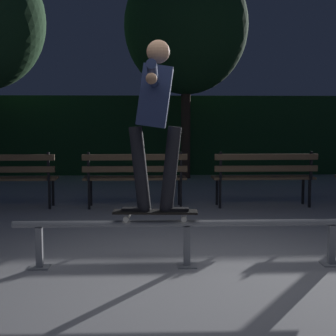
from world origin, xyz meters
TOP-DOWN VIEW (x-y plane):
  - ground_plane at (0.00, 0.00)m, footprint 90.00×90.00m
  - hedge_backdrop at (0.00, 8.70)m, footprint 24.00×1.20m
  - grind_rail at (-0.00, 0.25)m, footprint 3.22×0.18m
  - skateboard at (-0.29, 0.25)m, footprint 0.79×0.24m
  - skateboarder at (-0.29, 0.25)m, footprint 0.62×1.41m
  - park_bench_leftmost at (-2.58, 3.44)m, footprint 1.61×0.44m
  - park_bench_left_center at (-0.57, 3.44)m, footprint 1.61×0.44m
  - park_bench_right_center at (1.44, 3.44)m, footprint 1.61×0.44m
  - tree_behind_benches at (0.50, 7.47)m, footprint 2.83×2.83m

SIDE VIEW (x-z plane):
  - ground_plane at x=0.00m, z-range 0.00..0.00m
  - grind_rail at x=0.00m, z-range 0.11..0.55m
  - skateboard at x=-0.29m, z-range 0.47..0.56m
  - park_bench_leftmost at x=-2.58m, z-range 0.10..0.98m
  - park_bench_left_center at x=-0.57m, z-range 0.10..0.98m
  - park_bench_right_center at x=1.44m, z-range 0.10..0.98m
  - hedge_backdrop at x=0.00m, z-range 0.00..1.95m
  - skateboarder at x=-0.29m, z-range 0.67..2.23m
  - tree_behind_benches at x=0.50m, z-range 0.96..6.03m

